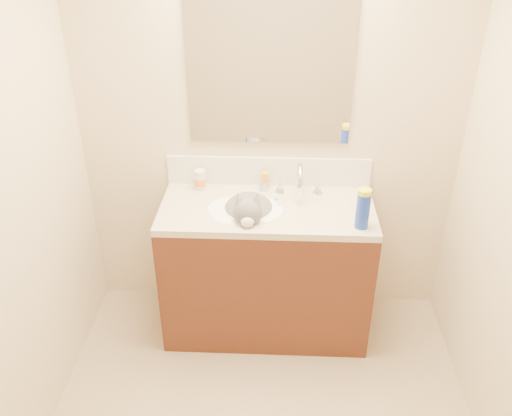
# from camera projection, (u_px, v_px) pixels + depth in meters

# --- Properties ---
(room_shell) EXTENTS (2.24, 2.54, 2.52)m
(room_shell) POSITION_uv_depth(u_px,v_px,m) (261.00, 192.00, 1.86)
(room_shell) COLOR beige
(room_shell) RESTS_ON ground
(vanity_cabinet) EXTENTS (1.20, 0.55, 0.82)m
(vanity_cabinet) POSITION_uv_depth(u_px,v_px,m) (266.00, 271.00, 3.25)
(vanity_cabinet) COLOR #482113
(vanity_cabinet) RESTS_ON ground
(counter_slab) EXTENTS (1.20, 0.55, 0.04)m
(counter_slab) POSITION_uv_depth(u_px,v_px,m) (267.00, 210.00, 3.03)
(counter_slab) COLOR beige
(counter_slab) RESTS_ON vanity_cabinet
(basin) EXTENTS (0.45, 0.36, 0.14)m
(basin) POSITION_uv_depth(u_px,v_px,m) (245.00, 220.00, 3.04)
(basin) COLOR white
(basin) RESTS_ON vanity_cabinet
(faucet) EXTENTS (0.28, 0.20, 0.21)m
(faucet) POSITION_uv_depth(u_px,v_px,m) (299.00, 182.00, 3.09)
(faucet) COLOR silver
(faucet) RESTS_ON counter_slab
(cat) EXTENTS (0.34, 0.42, 0.32)m
(cat) POSITION_uv_depth(u_px,v_px,m) (249.00, 214.00, 3.01)
(cat) COLOR #595658
(cat) RESTS_ON basin
(backsplash) EXTENTS (1.20, 0.02, 0.18)m
(backsplash) POSITION_uv_depth(u_px,v_px,m) (269.00, 171.00, 3.20)
(backsplash) COLOR silver
(backsplash) RESTS_ON counter_slab
(mirror) EXTENTS (0.90, 0.02, 0.80)m
(mirror) POSITION_uv_depth(u_px,v_px,m) (270.00, 73.00, 2.90)
(mirror) COLOR white
(mirror) RESTS_ON room_shell
(pill_bottle) EXTENTS (0.09, 0.09, 0.12)m
(pill_bottle) POSITION_uv_depth(u_px,v_px,m) (200.00, 180.00, 3.18)
(pill_bottle) COLOR silver
(pill_bottle) RESTS_ON counter_slab
(pill_label) EXTENTS (0.09, 0.09, 0.04)m
(pill_label) POSITION_uv_depth(u_px,v_px,m) (200.00, 182.00, 3.18)
(pill_label) COLOR orange
(pill_label) RESTS_ON pill_bottle
(silver_jar) EXTENTS (0.05, 0.05, 0.06)m
(silver_jar) POSITION_uv_depth(u_px,v_px,m) (263.00, 185.00, 3.18)
(silver_jar) COLOR #B7B7BC
(silver_jar) RESTS_ON counter_slab
(amber_bottle) EXTENTS (0.04, 0.04, 0.10)m
(amber_bottle) POSITION_uv_depth(u_px,v_px,m) (265.00, 181.00, 3.18)
(amber_bottle) COLOR orange
(amber_bottle) RESTS_ON counter_slab
(toothbrush) EXTENTS (0.05, 0.13, 0.01)m
(toothbrush) POSITION_uv_depth(u_px,v_px,m) (277.00, 199.00, 3.09)
(toothbrush) COLOR silver
(toothbrush) RESTS_ON counter_slab
(toothbrush_head) EXTENTS (0.03, 0.03, 0.02)m
(toothbrush_head) POSITION_uv_depth(u_px,v_px,m) (277.00, 199.00, 3.08)
(toothbrush_head) COLOR #6D9FE8
(toothbrush_head) RESTS_ON counter_slab
(spray_can) EXTENTS (0.08, 0.08, 0.20)m
(spray_can) POSITION_uv_depth(u_px,v_px,m) (363.00, 211.00, 2.79)
(spray_can) COLOR #1936B2
(spray_can) RESTS_ON counter_slab
(spray_cap) EXTENTS (0.08, 0.08, 0.04)m
(spray_cap) POSITION_uv_depth(u_px,v_px,m) (365.00, 193.00, 2.74)
(spray_cap) COLOR yellow
(spray_cap) RESTS_ON spray_can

